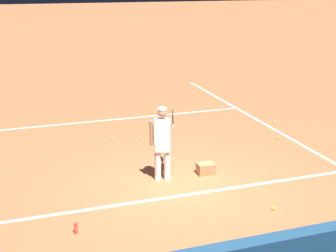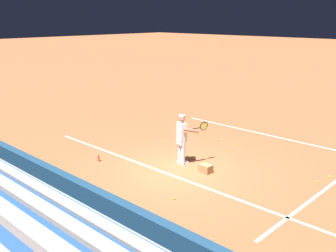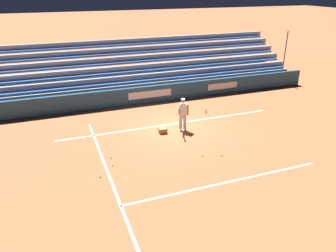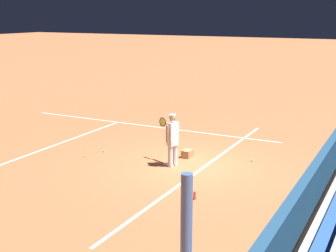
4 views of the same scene
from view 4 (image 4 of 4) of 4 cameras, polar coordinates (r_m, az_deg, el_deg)
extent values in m
plane|color=#B7663D|center=(15.33, 2.59, -4.82)|extent=(160.00, 160.00, 0.00)
cube|color=white|center=(15.14, 4.31, -5.07)|extent=(12.00, 0.10, 0.01)
cube|color=white|center=(20.62, -2.67, 0.03)|extent=(0.10, 12.00, 0.01)
cube|color=white|center=(18.23, -13.29, -2.16)|extent=(8.22, 0.10, 0.01)
cube|color=navy|center=(14.02, 18.40, -4.95)|extent=(23.09, 0.24, 1.10)
cube|color=silver|center=(14.02, 17.90, -4.67)|extent=(2.80, 0.01, 0.44)
cube|color=silver|center=(9.34, 12.25, -13.72)|extent=(2.20, 0.01, 0.40)
cylinder|color=silver|center=(15.06, 0.28, -3.39)|extent=(0.15, 0.15, 0.88)
cylinder|color=silver|center=(15.21, 0.87, -3.22)|extent=(0.15, 0.15, 0.88)
cube|color=white|center=(15.22, 0.11, -4.77)|extent=(0.19, 0.30, 0.09)
cube|color=white|center=(15.37, 0.70, -4.59)|extent=(0.19, 0.30, 0.09)
cube|color=silver|center=(15.03, 0.58, -1.99)|extent=(0.39, 0.31, 0.20)
cube|color=white|center=(14.93, 0.58, -0.63)|extent=(0.41, 0.31, 0.58)
sphere|color=#A37556|center=(14.84, 0.56, 0.99)|extent=(0.21, 0.21, 0.21)
cylinder|color=white|center=(14.82, 0.56, 1.33)|extent=(0.20, 0.20, 0.05)
cylinder|color=#A37556|center=(14.78, -0.09, -0.94)|extent=(0.09, 0.09, 0.56)
cylinder|color=#A37556|center=(15.23, 0.70, -0.15)|extent=(0.27, 0.58, 0.24)
cylinder|color=black|center=(15.38, 0.07, 0.18)|extent=(0.12, 0.30, 0.03)
torus|color=black|center=(15.57, -0.66, 0.49)|extent=(0.12, 0.31, 0.31)
cylinder|color=#D6D14C|center=(15.57, -0.66, 0.49)|extent=(0.09, 0.26, 0.27)
cube|color=#A87F51|center=(16.13, 2.37, -3.39)|extent=(0.41, 0.32, 0.26)
sphere|color=#CCE533|center=(16.43, -10.09, -3.63)|extent=(0.07, 0.07, 0.07)
sphere|color=#CCE533|center=(19.80, 0.06, -0.44)|extent=(0.07, 0.07, 0.07)
sphere|color=#CCE533|center=(15.95, 10.21, -4.16)|extent=(0.07, 0.07, 0.07)
sphere|color=#CCE533|center=(20.66, -0.91, 0.15)|extent=(0.07, 0.07, 0.07)
sphere|color=#CCE533|center=(16.89, -7.82, -3.06)|extent=(0.07, 0.07, 0.07)
sphere|color=#CCE533|center=(19.43, 1.65, -0.72)|extent=(0.07, 0.07, 0.07)
cylinder|color=#EA4C33|center=(12.60, 3.27, -8.48)|extent=(0.07, 0.07, 0.22)
camera|label=1|loc=(10.30, 44.58, 7.64)|focal=50.00mm
camera|label=2|loc=(21.42, 35.99, 11.15)|focal=42.00mm
camera|label=3|loc=(28.19, -20.87, 17.11)|focal=35.00mm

